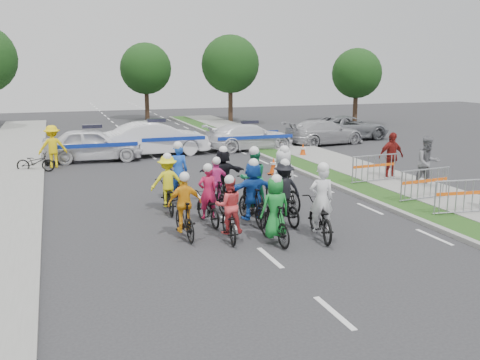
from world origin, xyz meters
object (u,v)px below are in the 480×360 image
object	(u,v)px
cone_0	(274,166)
rider_12	(178,182)
rider_4	(283,198)
tree_4	(146,69)
rider_1	(275,216)
barrier_2	(374,170)
police_car_1	(157,139)
spectator_2	(391,156)
rider_9	(216,190)
rider_10	(168,189)
tree_1	(230,64)
barrier_1	(425,186)
barrier_0	(464,198)
rider_2	(229,215)
rider_11	(223,179)
spectator_1	(428,163)
rider_6	(207,204)
rider_0	(320,213)
marshal_hiviz	(53,147)
rider_8	(253,188)
police_car_2	(250,137)
rider_3	(185,212)
tree_2	(357,73)
rider_7	(283,185)
parked_bike	(36,162)
civilian_sedan	(324,132)
civilian_suv	(348,128)
police_car_0	(93,144)
rider_5	(252,197)

from	to	relation	value
cone_0	rider_12	bearing A→B (deg)	-145.60
rider_4	tree_4	size ratio (longest dim) A/B	0.30
rider_1	barrier_2	size ratio (longest dim) A/B	0.89
police_car_1	spectator_2	world-z (taller)	spectator_2
rider_4	rider_9	xyz separation A→B (m)	(-1.41, 1.87, -0.06)
rider_10	tree_1	distance (m)	27.57
rider_10	barrier_1	distance (m)	8.25
barrier_2	cone_0	distance (m)	4.13
spectator_2	barrier_0	bearing A→B (deg)	-103.52
rider_2	rider_12	bearing A→B (deg)	-78.54
rider_11	spectator_1	distance (m)	7.65
rider_6	rider_2	bearing A→B (deg)	90.29
rider_0	rider_4	xyz separation A→B (m)	(-0.35, 1.55, 0.06)
tree_1	spectator_2	bearing A→B (deg)	-93.03
marshal_hiviz	barrier_1	size ratio (longest dim) A/B	0.93
rider_8	police_car_2	xyz separation A→B (m)	(4.26, 11.77, -0.05)
rider_12	tree_4	size ratio (longest dim) A/B	0.32
rider_3	rider_4	size ratio (longest dim) A/B	0.94
rider_0	police_car_1	bearing A→B (deg)	-72.39
cone_0	spectator_1	bearing A→B (deg)	-44.66
rider_3	rider_4	world-z (taller)	rider_4
rider_10	marshal_hiviz	size ratio (longest dim) A/B	0.99
spectator_1	tree_1	world-z (taller)	tree_1
rider_4	tree_1	xyz separation A→B (m)	(7.56, 27.48, 3.82)
rider_0	rider_1	xyz separation A→B (m)	(-1.28, -0.03, 0.04)
rider_0	tree_2	bearing A→B (deg)	-111.28
rider_7	spectator_2	bearing A→B (deg)	-164.49
rider_3	marshal_hiviz	distance (m)	11.98
rider_6	barrier_0	distance (m)	7.52
parked_bike	rider_1	bearing A→B (deg)	-138.91
tree_2	parked_bike	bearing A→B (deg)	-150.63
tree_1	civilian_sedan	bearing A→B (deg)	-85.85
civilian_suv	cone_0	bearing A→B (deg)	132.95
rider_9	civilian_sedan	xyz separation A→B (m)	(9.98, 11.73, 0.03)
police_car_0	barrier_0	distance (m)	16.52
rider_8	police_car_2	size ratio (longest dim) A/B	0.42
police_car_0	tree_2	distance (m)	23.82
rider_6	cone_0	distance (m)	7.47
marshal_hiviz	barrier_0	bearing A→B (deg)	129.00
rider_0	tree_1	distance (m)	30.16
barrier_2	tree_2	distance (m)	23.17
rider_4	marshal_hiviz	xyz separation A→B (m)	(-6.04, 11.15, 0.21)
rider_1	rider_2	size ratio (longest dim) A/B	1.03
rider_2	tree_2	bearing A→B (deg)	-120.14
rider_4	civilian_sedan	world-z (taller)	rider_4
spectator_1	barrier_0	xyz separation A→B (m)	(-1.47, -3.54, -0.38)
police_car_2	marshal_hiviz	bearing A→B (deg)	98.94
rider_5	rider_11	size ratio (longest dim) A/B	1.01
tree_4	barrier_2	bearing A→B (deg)	-82.46
rider_6	spectator_1	world-z (taller)	spectator_1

